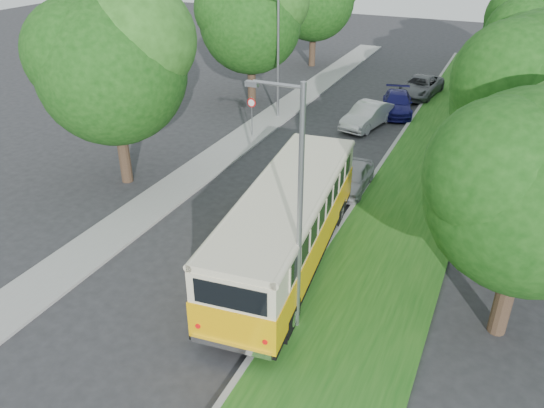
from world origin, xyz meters
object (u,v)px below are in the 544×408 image
at_px(lamppost_near, 297,208).
at_px(car_white, 367,115).
at_px(vintage_bus, 287,227).
at_px(car_silver, 352,178).
at_px(car_blue, 397,103).
at_px(car_grey, 420,86).
at_px(lamppost_far, 277,54).

height_order(lamppost_near, car_white, lamppost_near).
xyz_separation_m(vintage_bus, car_silver, (0.39, 7.09, -0.99)).
relative_size(car_blue, car_grey, 0.91).
bearing_deg(car_silver, lamppost_far, 131.38).
distance_m(car_silver, car_blue, 12.34).
xyz_separation_m(car_silver, car_blue, (-0.63, 12.33, 0.04)).
relative_size(lamppost_near, lamppost_far, 1.07).
xyz_separation_m(car_silver, car_grey, (0.00, 16.93, 0.08)).
xyz_separation_m(lamppost_far, car_blue, (7.07, 4.06, -3.43)).
xyz_separation_m(lamppost_far, car_silver, (7.70, -8.27, -3.47)).
relative_size(car_white, car_blue, 0.96).
relative_size(car_silver, car_white, 0.83).
distance_m(car_silver, car_white, 9.05).
relative_size(car_silver, car_grey, 0.73).
xyz_separation_m(car_blue, car_grey, (0.63, 4.60, 0.04)).
bearing_deg(car_blue, vintage_bus, -102.58).
bearing_deg(lamppost_near, car_blue, 94.64).
relative_size(lamppost_far, car_white, 1.65).
relative_size(vintage_bus, car_silver, 2.90).
bearing_deg(car_white, car_silver, -67.01).
bearing_deg(lamppost_near, vintage_bus, 116.95).
distance_m(car_white, car_blue, 3.63).
distance_m(vintage_bus, car_silver, 7.17).
xyz_separation_m(lamppost_near, car_grey, (-1.21, 27.17, -3.65)).
height_order(vintage_bus, car_blue, vintage_bus).
relative_size(vintage_bus, car_grey, 2.11).
height_order(lamppost_far, car_white, lamppost_far).
height_order(lamppost_far, car_grey, lamppost_far).
xyz_separation_m(vintage_bus, car_blue, (-0.23, 19.41, -0.95)).
bearing_deg(car_blue, car_grey, 68.99).
xyz_separation_m(vintage_bus, car_grey, (0.39, 24.02, -0.91)).
xyz_separation_m(lamppost_near, lamppost_far, (-8.91, 18.50, -0.25)).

